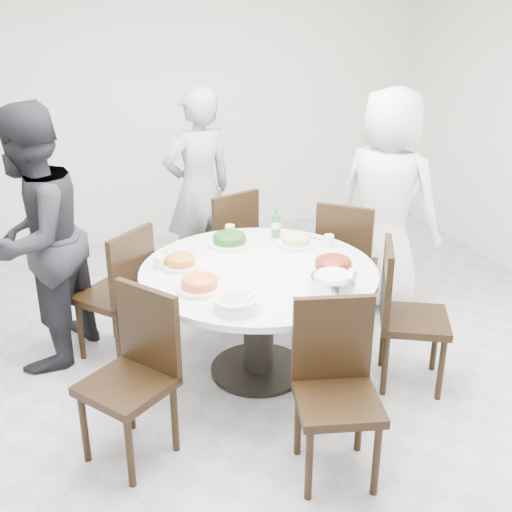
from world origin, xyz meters
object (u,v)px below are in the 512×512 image
object	(u,v)px
diner_left	(34,240)
rice_bowl	(333,285)
soup_bowl	(235,304)
beverage_bottle	(276,223)
dining_table	(258,322)
chair_s	(338,398)
diner_right	(387,201)
chair_se	(415,317)
chair_sw	(126,382)
chair_ne	(348,258)
diner_middle	(199,191)
chair_n	(222,245)
chair_nw	(113,293)

from	to	relation	value
diner_left	rice_bowl	bearing A→B (deg)	89.54
soup_bowl	beverage_bottle	xyz separation A→B (m)	(0.60, 0.96, 0.07)
dining_table	chair_s	world-z (taller)	chair_s
diner_right	diner_left	distance (m)	2.59
chair_se	chair_s	bearing A→B (deg)	154.16
soup_bowl	chair_sw	bearing A→B (deg)	-171.94
soup_bowl	diner_right	bearing A→B (deg)	35.58
beverage_bottle	chair_se	bearing A→B (deg)	-57.31
chair_ne	diner_middle	bearing A→B (deg)	-3.57
chair_n	rice_bowl	distance (m)	1.65
chair_ne	chair_se	world-z (taller)	same
rice_bowl	chair_s	bearing A→B (deg)	-111.59
chair_ne	rice_bowl	xyz separation A→B (m)	(-0.63, -1.03, 0.33)
chair_ne	chair_nw	world-z (taller)	same
chair_ne	soup_bowl	bearing A→B (deg)	80.64
chair_se	rice_bowl	xyz separation A→B (m)	(-0.60, -0.04, 0.33)
rice_bowl	soup_bowl	distance (m)	0.59
chair_sw	rice_bowl	distance (m)	1.27
chair_nw	beverage_bottle	xyz separation A→B (m)	(1.16, -0.05, 0.39)
chair_ne	rice_bowl	size ratio (longest dim) A/B	3.66
chair_se	diner_left	world-z (taller)	diner_left
diner_left	diner_middle	bearing A→B (deg)	156.61
dining_table	diner_left	bearing A→B (deg)	154.15
dining_table	chair_nw	distance (m)	1.02
soup_bowl	beverage_bottle	distance (m)	1.13
diner_middle	diner_right	bearing A→B (deg)	134.86
dining_table	diner_right	size ratio (longest dim) A/B	0.87
chair_sw	chair_s	bearing A→B (deg)	27.47
chair_se	beverage_bottle	bearing A→B (deg)	60.06
diner_left	chair_se	bearing A→B (deg)	98.28
chair_se	soup_bowl	world-z (taller)	chair_se
chair_n	soup_bowl	size ratio (longest dim) A/B	3.90
chair_nw	chair_sw	bearing A→B (deg)	45.05
chair_sw	diner_middle	size ratio (longest dim) A/B	0.56
chair_s	diner_right	distance (m)	2.14
dining_table	beverage_bottle	bearing A→B (deg)	58.34
chair_ne	chair_n	size ratio (longest dim) A/B	1.00
chair_nw	chair_s	bearing A→B (deg)	78.87
dining_table	chair_se	xyz separation A→B (m)	(0.89, -0.43, 0.10)
chair_ne	chair_se	bearing A→B (deg)	128.45
diner_left	soup_bowl	bearing A→B (deg)	76.52
diner_right	diner_left	size ratio (longest dim) A/B	0.98
chair_s	chair_sw	bearing A→B (deg)	167.00
chair_n	soup_bowl	bearing A→B (deg)	57.22
diner_left	beverage_bottle	size ratio (longest dim) A/B	7.98
diner_right	beverage_bottle	xyz separation A→B (m)	(-0.98, -0.17, -0.01)
diner_right	soup_bowl	distance (m)	1.94
chair_se	chair_nw	bearing A→B (deg)	88.37
soup_bowl	beverage_bottle	bearing A→B (deg)	57.97
chair_ne	rice_bowl	world-z (taller)	chair_ne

